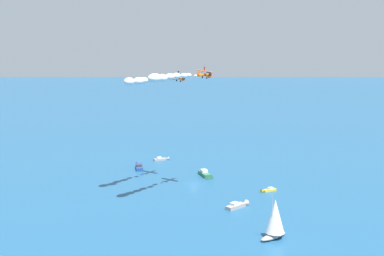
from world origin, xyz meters
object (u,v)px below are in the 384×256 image
at_px(motorboat_offshore, 139,166).
at_px(wingwalker_wingman, 205,68).
at_px(wingwalker_lead, 178,72).
at_px(sailboat_inshore, 275,218).
at_px(motorboat_far_stbd, 206,175).
at_px(biplane_wingman, 204,74).
at_px(motorboat_near_centre, 162,159).
at_px(motorboat_far_port, 238,205).
at_px(motorboat_trailing, 268,190).
at_px(biplane_lead, 178,78).

distance_m(motorboat_offshore, wingwalker_wingman, 60.47).
bearing_deg(wingwalker_wingman, wingwalker_lead, -155.93).
height_order(sailboat_inshore, wingwalker_wingman, wingwalker_wingman).
xyz_separation_m(motorboat_far_stbd, biplane_wingman, (18.58, -5.27, 40.34)).
height_order(motorboat_offshore, biplane_wingman, biplane_wingman).
relative_size(motorboat_near_centre, motorboat_far_port, 0.84).
xyz_separation_m(motorboat_near_centre, motorboat_far_stbd, (33.44, 12.54, 0.28)).
bearing_deg(wingwalker_lead, motorboat_trailing, 54.03).
distance_m(motorboat_near_centre, wingwalker_lead, 55.58).
distance_m(motorboat_far_port, sailboat_inshore, 27.27).
relative_size(sailboat_inshore, biplane_wingman, 1.80).
height_order(motorboat_trailing, biplane_lead, biplane_lead).
height_order(motorboat_far_port, sailboat_inshore, sailboat_inshore).
bearing_deg(biplane_wingman, motorboat_offshore, -153.36).
height_order(motorboat_far_port, biplane_lead, biplane_lead).
relative_size(motorboat_trailing, wingwalker_lead, 4.06).
bearing_deg(wingwalker_wingman, biplane_lead, -155.64).
distance_m(sailboat_inshore, biplane_lead, 72.61).
relative_size(motorboat_near_centre, biplane_wingman, 1.13).
bearing_deg(wingwalker_wingman, motorboat_far_port, 16.39).
bearing_deg(biplane_wingman, sailboat_inshore, 9.45).
bearing_deg(motorboat_far_port, motorboat_near_centre, -169.46).
height_order(wingwalker_lead, wingwalker_wingman, wingwalker_wingman).
distance_m(biplane_lead, wingwalker_lead, 2.15).
xyz_separation_m(motorboat_far_port, wingwalker_lead, (-35.58, -12.69, 40.78)).
height_order(motorboat_far_stbd, motorboat_trailing, motorboat_far_stbd).
xyz_separation_m(wingwalker_lead, biplane_wingman, (14.42, 6.35, -0.30)).
bearing_deg(motorboat_trailing, motorboat_far_stbd, -146.02).
relative_size(motorboat_near_centre, motorboat_offshore, 0.69).
bearing_deg(motorboat_near_centre, biplane_lead, 1.17).
relative_size(motorboat_near_centre, motorboat_far_stbd, 0.68).
bearing_deg(sailboat_inshore, motorboat_far_stbd, -177.66).
relative_size(motorboat_far_stbd, sailboat_inshore, 0.92).
relative_size(sailboat_inshore, wingwalker_wingman, 6.66).
xyz_separation_m(motorboat_far_port, wingwalker_wingman, (-21.00, -6.18, 42.66)).
height_order(wingwalker_lead, biplane_wingman, biplane_wingman).
distance_m(motorboat_far_port, wingwalker_lead, 55.58).
bearing_deg(motorboat_offshore, motorboat_far_stbd, 51.19).
xyz_separation_m(sailboat_inshore, motorboat_trailing, (-41.89, 13.91, -4.94)).
relative_size(motorboat_offshore, biplane_wingman, 1.64).
xyz_separation_m(motorboat_far_stbd, motorboat_offshore, (-19.66, -24.45, -0.00)).
bearing_deg(sailboat_inshore, biplane_wingman, -170.55).
xyz_separation_m(motorboat_trailing, biplane_lead, (-20.65, -28.40, 38.86)).
relative_size(wingwalker_lead, wingwalker_wingman, 0.86).
bearing_deg(motorboat_far_port, motorboat_offshore, -156.75).
distance_m(motorboat_near_centre, motorboat_far_port, 74.44).
bearing_deg(biplane_lead, motorboat_far_stbd, 108.80).
bearing_deg(motorboat_far_stbd, motorboat_offshore, -128.81).
bearing_deg(biplane_wingman, motorboat_trailing, 74.47).
height_order(motorboat_near_centre, wingwalker_wingman, wingwalker_wingman).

